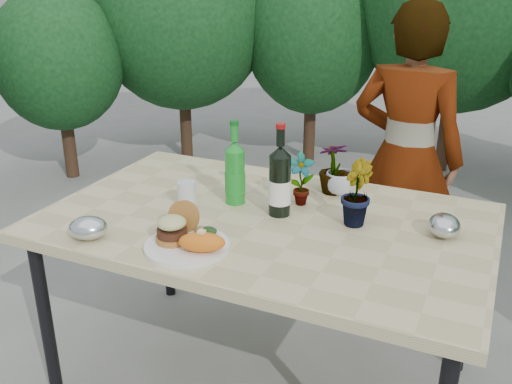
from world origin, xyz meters
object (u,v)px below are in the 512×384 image
at_px(dinner_plate, 187,246).
at_px(wine_bottle, 280,182).
at_px(patio_table, 265,232).
at_px(person, 406,158).

height_order(dinner_plate, wine_bottle, wine_bottle).
xyz_separation_m(patio_table, wine_bottle, (0.04, 0.05, 0.18)).
height_order(patio_table, wine_bottle, wine_bottle).
bearing_deg(person, wine_bottle, 74.56).
xyz_separation_m(patio_table, person, (0.34, 0.93, 0.05)).
relative_size(patio_table, person, 1.08).
xyz_separation_m(dinner_plate, wine_bottle, (0.17, 0.38, 0.12)).
distance_m(patio_table, person, 0.99).
bearing_deg(patio_table, wine_bottle, 54.11).
height_order(wine_bottle, person, person).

